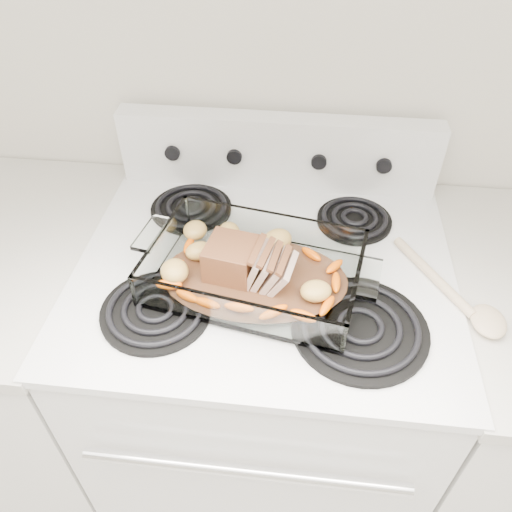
# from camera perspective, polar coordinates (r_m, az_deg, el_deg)

# --- Properties ---
(electric_range) EXTENTS (0.78, 0.70, 1.12)m
(electric_range) POSITION_cam_1_polar(r_m,az_deg,el_deg) (1.40, 0.79, -14.37)
(electric_range) COLOR white
(electric_range) RESTS_ON ground
(counter_left) EXTENTS (0.58, 0.68, 0.93)m
(counter_left) POSITION_cam_1_polar(r_m,az_deg,el_deg) (1.59, -24.39, -11.19)
(counter_left) COLOR white
(counter_left) RESTS_ON ground
(baking_dish) EXTENTS (0.40, 0.26, 0.08)m
(baking_dish) POSITION_cam_1_polar(r_m,az_deg,el_deg) (0.98, -0.13, -1.98)
(baking_dish) COLOR white
(baking_dish) RESTS_ON electric_range
(pork_roast) EXTENTS (0.17, 0.09, 0.08)m
(pork_roast) POSITION_cam_1_polar(r_m,az_deg,el_deg) (0.97, -1.59, -0.85)
(pork_roast) COLOR brown
(pork_roast) RESTS_ON baking_dish
(roast_vegetables) EXTENTS (0.34, 0.19, 0.04)m
(roast_vegetables) POSITION_cam_1_polar(r_m,az_deg,el_deg) (1.00, -0.12, -0.30)
(roast_vegetables) COLOR #FF5F00
(roast_vegetables) RESTS_ON baking_dish
(wooden_spoon) EXTENTS (0.18, 0.26, 0.02)m
(wooden_spoon) POSITION_cam_1_polar(r_m,az_deg,el_deg) (1.03, 22.58, -4.69)
(wooden_spoon) COLOR #C4B08E
(wooden_spoon) RESTS_ON electric_range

